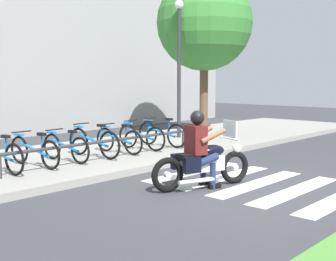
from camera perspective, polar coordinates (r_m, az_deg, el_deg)
ground_plane at (r=8.22m, az=9.32°, el=-7.49°), size 48.00×48.00×0.00m
sidewalk at (r=11.27m, az=-10.07°, el=-3.28°), size 24.00×4.40×0.15m
crosswalk_stripe_1 at (r=8.33m, az=16.24°, el=-7.45°), size 2.80×0.40×0.01m
crosswalk_stripe_2 at (r=8.70m, az=11.50°, el=-6.71°), size 2.80×0.40×0.01m
crosswalk_stripe_3 at (r=9.13m, az=7.20°, el=-6.00°), size 2.80×0.40×0.01m
crosswalk_stripe_4 at (r=9.61m, az=3.32°, el=-5.32°), size 2.80×0.40×0.01m
motorcycle at (r=8.16m, az=4.56°, el=-4.23°), size 2.02×0.92×1.22m
rider at (r=8.06m, az=4.10°, el=-1.73°), size 0.74×0.67×1.44m
bicycle_1 at (r=9.73m, az=-16.91°, el=-2.54°), size 0.48×1.69×0.74m
bicycle_2 at (r=10.13m, az=-13.10°, el=-2.10°), size 0.48×1.56×0.73m
bicycle_3 at (r=10.58m, az=-9.60°, el=-1.50°), size 0.48×1.73×0.80m
bicycle_4 at (r=11.06m, az=-6.40°, el=-1.21°), size 0.48×1.57×0.74m
bicycle_5 at (r=11.58m, az=-3.47°, el=-0.78°), size 0.48×1.59×0.78m
bicycle_6 at (r=12.12m, az=-0.80°, el=-0.39°), size 0.48×1.67×0.80m
bike_rack at (r=10.14m, az=-7.70°, el=-1.47°), size 5.27×0.07×0.49m
street_lamp at (r=14.02m, az=1.44°, el=9.42°), size 0.28×0.28×4.43m
tree_near_rack at (r=15.73m, az=4.73°, el=13.65°), size 3.31×3.31×5.60m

